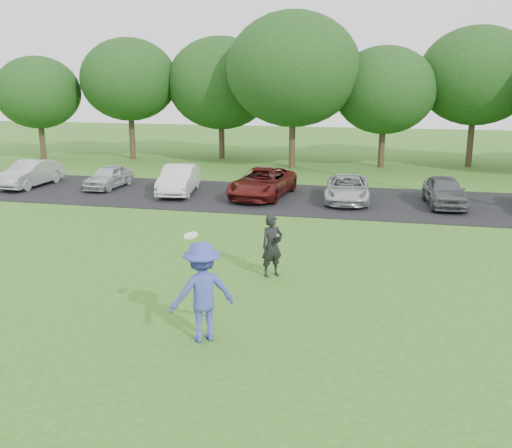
{
  "coord_description": "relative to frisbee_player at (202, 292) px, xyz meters",
  "views": [
    {
      "loc": [
        3.23,
        -10.71,
        5.06
      ],
      "look_at": [
        0.0,
        3.5,
        1.3
      ],
      "focal_mm": 40.0,
      "sensor_mm": 36.0,
      "label": 1
    }
  ],
  "objects": [
    {
      "name": "camera_bystander",
      "position": [
        0.6,
        3.97,
        -0.18
      ],
      "size": [
        0.71,
        0.68,
        1.64
      ],
      "color": "black",
      "rests_on": "ground"
    },
    {
      "name": "tree_row",
      "position": [
        1.61,
        23.53,
        3.91
      ],
      "size": [
        42.39,
        9.85,
        8.64
      ],
      "color": "#38281C",
      "rests_on": "ground"
    },
    {
      "name": "parked_cars",
      "position": [
        1.08,
        13.67,
        -0.39
      ],
      "size": [
        28.09,
        4.82,
        1.26
      ],
      "color": "#B0B2B7",
      "rests_on": "parking_lot"
    },
    {
      "name": "ground",
      "position": [
        0.1,
        0.77,
        -1.0
      ],
      "size": [
        100.0,
        100.0,
        0.0
      ],
      "primitive_type": "plane",
      "color": "#32671D",
      "rests_on": "ground"
    },
    {
      "name": "parking_lot",
      "position": [
        0.1,
        13.77,
        -0.99
      ],
      "size": [
        32.0,
        6.5,
        0.03
      ],
      "primitive_type": "cube",
      "color": "black",
      "rests_on": "ground"
    },
    {
      "name": "frisbee_player",
      "position": [
        0.0,
        0.0,
        0.0
      ],
      "size": [
        1.49,
        1.34,
        2.24
      ],
      "color": "#3D47AC",
      "rests_on": "ground"
    }
  ]
}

